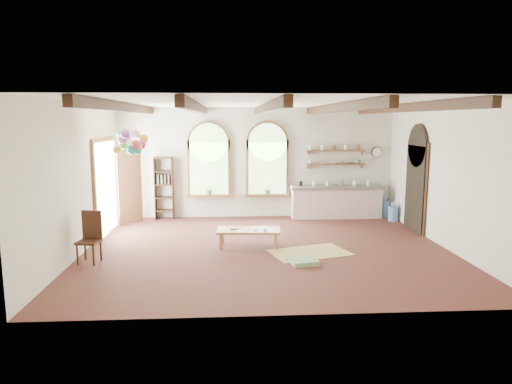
{
  "coord_description": "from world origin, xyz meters",
  "views": [
    {
      "loc": [
        -0.84,
        -9.8,
        2.85
      ],
      "look_at": [
        -0.21,
        0.6,
        1.19
      ],
      "focal_mm": 32.0,
      "sensor_mm": 36.0,
      "label": 1
    }
  ],
  "objects": [
    {
      "name": "right_doorway",
      "position": [
        3.95,
        1.5,
        1.1
      ],
      "size": [
        0.1,
        1.3,
        2.4
      ],
      "primitive_type": "cube",
      "color": "black",
      "rests_on": "floor"
    },
    {
      "name": "shelf_bowl_a",
      "position": [
        2.25,
        3.38,
        1.6
      ],
      "size": [
        0.22,
        0.22,
        0.05
      ],
      "primitive_type": "imported",
      "color": "beige",
      "rests_on": "wall_shelf_lower"
    },
    {
      "name": "table_book",
      "position": [
        -0.8,
        0.3,
        0.42
      ],
      "size": [
        0.22,
        0.29,
        0.02
      ],
      "primitive_type": "imported",
      "rotation": [
        0.0,
        0.0,
        -0.17
      ],
      "color": "olive",
      "rests_on": "coffee_table"
    },
    {
      "name": "kitchen_counter",
      "position": [
        2.3,
        3.2,
        0.48
      ],
      "size": [
        2.68,
        0.62,
        0.94
      ],
      "color": "beige",
      "rests_on": "floor"
    },
    {
      "name": "wall_shelf_lower",
      "position": [
        2.3,
        3.38,
        1.55
      ],
      "size": [
        1.7,
        0.24,
        0.04
      ],
      "primitive_type": "cube",
      "color": "brown",
      "rests_on": "wall_back"
    },
    {
      "name": "bookshelf",
      "position": [
        -2.7,
        3.32,
        0.9
      ],
      "size": [
        0.53,
        0.32,
        1.8
      ],
      "color": "#331D10",
      "rests_on": "floor"
    },
    {
      "name": "water_jug_a",
      "position": [
        3.75,
        3.2,
        0.27
      ],
      "size": [
        0.33,
        0.33,
        0.63
      ],
      "color": "#567CB9",
      "rests_on": "floor"
    },
    {
      "name": "balloon_cluster",
      "position": [
        -3.07,
        0.8,
        2.33
      ],
      "size": [
        0.8,
        0.82,
        1.14
      ],
      "color": "silver",
      "rests_on": "floor"
    },
    {
      "name": "floor",
      "position": [
        0.0,
        0.0,
        0.0
      ],
      "size": [
        8.0,
        8.0,
        0.0
      ],
      "primitive_type": "plane",
      "color": "#4D221F",
      "rests_on": "ground"
    },
    {
      "name": "left_doorway",
      "position": [
        -3.95,
        1.8,
        1.15
      ],
      "size": [
        0.1,
        1.9,
        2.5
      ],
      "primitive_type": "cube",
      "color": "brown",
      "rests_on": "floor"
    },
    {
      "name": "ceiling_beams",
      "position": [
        0.0,
        0.0,
        3.1
      ],
      "size": [
        6.2,
        6.8,
        0.18
      ],
      "primitive_type": null,
      "color": "#331D10",
      "rests_on": "ceiling"
    },
    {
      "name": "wall_clock",
      "position": [
        3.55,
        3.45,
        1.9
      ],
      "size": [
        0.32,
        0.04,
        0.32
      ],
      "primitive_type": "cylinder",
      "rotation": [
        1.57,
        0.0,
        0.0
      ],
      "color": "black",
      "rests_on": "wall_back"
    },
    {
      "name": "potted_plant_left",
      "position": [
        -1.4,
        3.32,
        0.85
      ],
      "size": [
        0.27,
        0.23,
        0.3
      ],
      "primitive_type": "imported",
      "color": "#598C4C",
      "rests_on": "window_left"
    },
    {
      "name": "tablet",
      "position": [
        -0.2,
        0.18,
        0.41
      ],
      "size": [
        0.17,
        0.24,
        0.01
      ],
      "primitive_type": "cube",
      "rotation": [
        0.0,
        0.0,
        0.01
      ],
      "color": "black",
      "rests_on": "coffee_table"
    },
    {
      "name": "wall_shelf_upper",
      "position": [
        2.3,
        3.38,
        1.95
      ],
      "size": [
        1.7,
        0.24,
        0.04
      ],
      "primitive_type": "cube",
      "color": "brown",
      "rests_on": "wall_back"
    },
    {
      "name": "floor_cushion",
      "position": [
        0.64,
        -1.07,
        0.05
      ],
      "size": [
        0.62,
        0.62,
        0.09
      ],
      "primitive_type": "cube",
      "rotation": [
        0.0,
        0.0,
        0.2
      ],
      "color": "gray",
      "rests_on": "floor"
    },
    {
      "name": "window_right",
      "position": [
        0.3,
        3.43,
        1.63
      ],
      "size": [
        1.3,
        0.28,
        2.2
      ],
      "color": "brown",
      "rests_on": "floor"
    },
    {
      "name": "shelf_cup_a",
      "position": [
        1.55,
        3.38,
        1.62
      ],
      "size": [
        0.12,
        0.1,
        0.1
      ],
      "primitive_type": "imported",
      "color": "white",
      "rests_on": "wall_shelf_lower"
    },
    {
      "name": "floor_mat",
      "position": [
        0.89,
        -0.37,
        0.01
      ],
      "size": [
        1.86,
        1.45,
        0.02
      ],
      "primitive_type": "cube",
      "rotation": [
        0.0,
        0.0,
        0.3
      ],
      "color": "tan",
      "rests_on": "floor"
    },
    {
      "name": "side_chair",
      "position": [
        -3.65,
        -0.74,
        0.3
      ],
      "size": [
        0.47,
        0.47,
        1.04
      ],
      "color": "#331D10",
      "rests_on": "floor"
    },
    {
      "name": "coffee_table",
      "position": [
        -0.4,
        0.21,
        0.36
      ],
      "size": [
        1.46,
        0.75,
        0.4
      ],
      "color": "#B37752",
      "rests_on": "floor"
    },
    {
      "name": "water_jug_b",
      "position": [
        3.82,
        2.62,
        0.24
      ],
      "size": [
        0.28,
        0.28,
        0.55
      ],
      "color": "#567CB9",
      "rests_on": "floor"
    },
    {
      "name": "shelf_vase",
      "position": [
        2.95,
        3.38,
        1.67
      ],
      "size": [
        0.18,
        0.18,
        0.19
      ],
      "primitive_type": "imported",
      "color": "slate",
      "rests_on": "wall_shelf_lower"
    },
    {
      "name": "potted_plant_right",
      "position": [
        0.3,
        3.32,
        0.85
      ],
      "size": [
        0.27,
        0.23,
        0.3
      ],
      "primitive_type": "imported",
      "color": "#598C4C",
      "rests_on": "window_right"
    },
    {
      "name": "shelf_cup_b",
      "position": [
        1.9,
        3.38,
        1.62
      ],
      "size": [
        0.1,
        0.1,
        0.09
      ],
      "primitive_type": "imported",
      "color": "beige",
      "rests_on": "wall_shelf_lower"
    },
    {
      "name": "window_left",
      "position": [
        -1.4,
        3.43,
        1.63
      ],
      "size": [
        1.3,
        0.28,
        2.2
      ],
      "color": "brown",
      "rests_on": "floor"
    },
    {
      "name": "shelf_bowl_b",
      "position": [
        2.6,
        3.38,
        1.6
      ],
      "size": [
        0.2,
        0.2,
        0.06
      ],
      "primitive_type": "imported",
      "color": "#8C664C",
      "rests_on": "wall_shelf_lower"
    }
  ]
}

